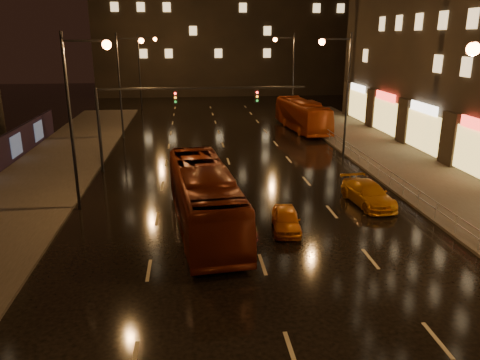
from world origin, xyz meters
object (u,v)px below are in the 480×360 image
object	(u,v)px
bus_curb	(302,115)
bus_red	(204,197)
taxi_far	(368,194)
taxi_near	(286,220)

from	to	relation	value
bus_curb	bus_red	bearing A→B (deg)	-119.26
bus_red	taxi_far	bearing A→B (deg)	7.73
bus_red	taxi_far	world-z (taller)	bus_red
bus_red	bus_curb	distance (m)	28.09
bus_red	taxi_near	world-z (taller)	bus_red
taxi_far	taxi_near	bearing A→B (deg)	-156.49
taxi_near	taxi_far	xyz separation A→B (m)	(5.69, 3.31, 0.08)
bus_curb	taxi_near	size ratio (longest dim) A/B	3.31
bus_curb	taxi_far	world-z (taller)	bus_curb
bus_curb	taxi_near	xyz separation A→B (m)	(-7.19, -26.61, -1.01)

